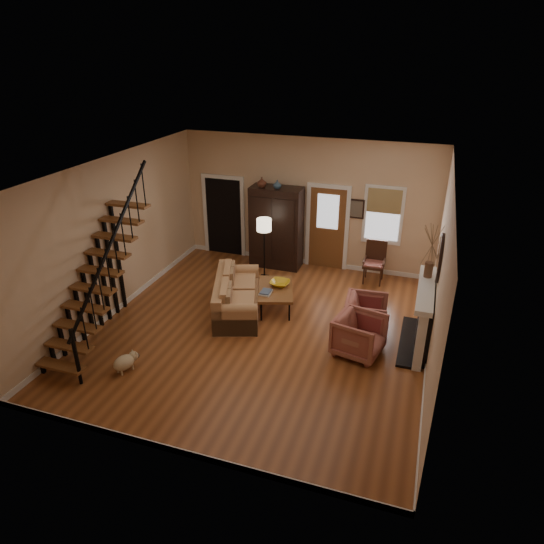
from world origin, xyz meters
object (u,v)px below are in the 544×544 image
(floor_lamp, at_px, (264,249))
(side_chair, at_px, (374,263))
(coffee_table, at_px, (275,298))
(armchair_left, at_px, (359,335))
(sofa, at_px, (237,295))
(armoire, at_px, (276,228))
(armchair_right, at_px, (366,314))

(floor_lamp, distance_m, side_chair, 2.68)
(coffee_table, height_order, armchair_left, armchair_left)
(sofa, relative_size, coffee_table, 1.66)
(armoire, relative_size, floor_lamp, 1.35)
(armchair_right, height_order, floor_lamp, floor_lamp)
(floor_lamp, bearing_deg, armoire, 87.26)
(armoire, distance_m, coffee_table, 2.42)
(floor_lamp, relative_size, side_chair, 1.52)
(armchair_right, height_order, side_chair, side_chair)
(coffee_table, distance_m, armchair_left, 2.33)
(coffee_table, relative_size, floor_lamp, 0.81)
(armoire, height_order, armchair_right, armoire)
(sofa, relative_size, armchair_right, 2.52)
(coffee_table, height_order, side_chair, side_chair)
(armoire, bearing_deg, side_chair, -4.48)
(side_chair, bearing_deg, armoire, 175.52)
(sofa, bearing_deg, armchair_left, -34.40)
(floor_lamp, height_order, side_chair, floor_lamp)
(armchair_right, relative_size, floor_lamp, 0.54)
(armchair_right, relative_size, side_chair, 0.81)
(armchair_left, xyz_separation_m, side_chair, (-0.16, 3.13, 0.12))
(sofa, distance_m, side_chair, 3.53)
(sofa, relative_size, side_chair, 2.05)
(sofa, distance_m, armchair_right, 2.76)
(side_chair, bearing_deg, armchair_left, -87.12)
(armchair_left, bearing_deg, armchair_right, 12.42)
(coffee_table, bearing_deg, armchair_right, -9.11)
(armoire, height_order, sofa, armoire)
(armoire, bearing_deg, floor_lamp, -92.74)
(armoire, xyz_separation_m, armchair_right, (2.71, -2.50, -0.67))
(sofa, distance_m, armchair_left, 2.86)
(sofa, distance_m, floor_lamp, 1.79)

